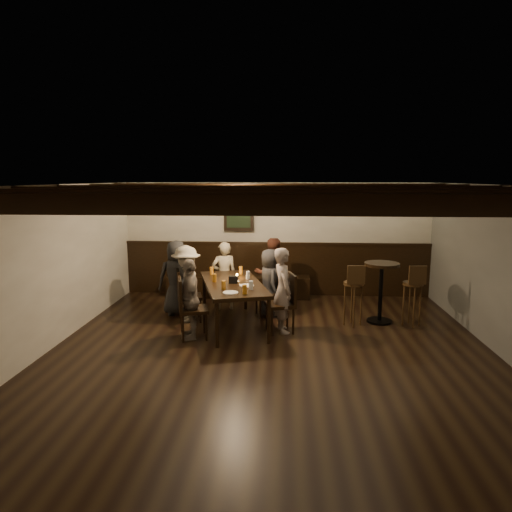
# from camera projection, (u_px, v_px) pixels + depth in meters

# --- Properties ---
(room) EXTENTS (7.00, 7.00, 7.00)m
(room) POSITION_uv_depth(u_px,v_px,m) (260.00, 255.00, 8.52)
(room) COLOR black
(room) RESTS_ON ground
(dining_table) EXTENTS (1.43, 2.20, 0.76)m
(dining_table) POSITION_uv_depth(u_px,v_px,m) (233.00, 286.00, 7.68)
(dining_table) COLOR black
(dining_table) RESTS_ON floor
(chair_left_near) EXTENTS (0.51, 0.51, 0.91)m
(chair_left_near) POSITION_uv_depth(u_px,v_px,m) (189.00, 305.00, 8.03)
(chair_left_near) COLOR black
(chair_left_near) RESTS_ON floor
(chair_left_far) EXTENTS (0.55, 0.55, 0.97)m
(chair_left_far) POSITION_uv_depth(u_px,v_px,m) (192.00, 320.00, 7.16)
(chair_left_far) COLOR black
(chair_left_far) RESTS_ON floor
(chair_right_near) EXTENTS (0.49, 0.49, 0.88)m
(chair_right_near) POSITION_uv_depth(u_px,v_px,m) (268.00, 301.00, 8.33)
(chair_right_near) COLOR black
(chair_right_near) RESTS_ON floor
(chair_right_far) EXTENTS (0.54, 0.54, 0.96)m
(chair_right_far) POSITION_uv_depth(u_px,v_px,m) (281.00, 314.00, 7.46)
(chair_right_far) COLOR black
(chair_right_far) RESTS_ON floor
(person_bench_left) EXTENTS (0.77, 0.61, 1.38)m
(person_bench_left) POSITION_uv_depth(u_px,v_px,m) (177.00, 278.00, 8.36)
(person_bench_left) COLOR #252527
(person_bench_left) RESTS_ON floor
(person_bench_centre) EXTENTS (0.54, 0.43, 1.31)m
(person_bench_centre) POSITION_uv_depth(u_px,v_px,m) (224.00, 276.00, 8.70)
(person_bench_centre) COLOR gray
(person_bench_centre) RESTS_ON floor
(person_bench_right) EXTENTS (0.78, 0.68, 1.37)m
(person_bench_right) POSITION_uv_depth(u_px,v_px,m) (272.00, 274.00, 8.73)
(person_bench_right) COLOR #55291D
(person_bench_right) RESTS_ON floor
(person_left_near) EXTENTS (0.72, 0.97, 1.34)m
(person_left_near) POSITION_uv_depth(u_px,v_px,m) (186.00, 284.00, 7.96)
(person_left_near) COLOR #A29A89
(person_left_near) RESTS_ON floor
(person_left_far) EXTENTS (0.50, 0.80, 1.27)m
(person_left_far) POSITION_uv_depth(u_px,v_px,m) (190.00, 299.00, 7.10)
(person_left_far) COLOR gray
(person_left_far) RESTS_ON floor
(person_right_near) EXTENTS (0.54, 0.69, 1.24)m
(person_right_near) POSITION_uv_depth(u_px,v_px,m) (270.00, 283.00, 8.28)
(person_right_near) COLOR #2C2B2E
(person_right_near) RESTS_ON floor
(person_right_far) EXTENTS (0.46, 0.58, 1.39)m
(person_right_far) POSITION_uv_depth(u_px,v_px,m) (283.00, 290.00, 7.40)
(person_right_far) COLOR gray
(person_right_far) RESTS_ON floor
(pint_a) EXTENTS (0.07, 0.07, 0.14)m
(pint_a) POSITION_uv_depth(u_px,v_px,m) (212.00, 271.00, 8.27)
(pint_a) COLOR #BF7219
(pint_a) RESTS_ON dining_table
(pint_b) EXTENTS (0.07, 0.07, 0.14)m
(pint_b) POSITION_uv_depth(u_px,v_px,m) (241.00, 270.00, 8.33)
(pint_b) COLOR #BF7219
(pint_b) RESTS_ON dining_table
(pint_c) EXTENTS (0.07, 0.07, 0.14)m
(pint_c) POSITION_uv_depth(u_px,v_px,m) (214.00, 278.00, 7.69)
(pint_c) COLOR #BF7219
(pint_c) RESTS_ON dining_table
(pint_d) EXTENTS (0.07, 0.07, 0.14)m
(pint_d) POSITION_uv_depth(u_px,v_px,m) (248.00, 275.00, 7.91)
(pint_d) COLOR silver
(pint_d) RESTS_ON dining_table
(pint_e) EXTENTS (0.07, 0.07, 0.14)m
(pint_e) POSITION_uv_depth(u_px,v_px,m) (224.00, 285.00, 7.18)
(pint_e) COLOR #BF7219
(pint_e) RESTS_ON dining_table
(pint_f) EXTENTS (0.07, 0.07, 0.14)m
(pint_f) POSITION_uv_depth(u_px,v_px,m) (251.00, 285.00, 7.16)
(pint_f) COLOR silver
(pint_f) RESTS_ON dining_table
(pint_g) EXTENTS (0.07, 0.07, 0.14)m
(pint_g) POSITION_uv_depth(u_px,v_px,m) (245.00, 290.00, 6.89)
(pint_g) COLOR #BF7219
(pint_g) RESTS_ON dining_table
(plate_near) EXTENTS (0.24, 0.24, 0.01)m
(plate_near) POSITION_uv_depth(u_px,v_px,m) (230.00, 293.00, 6.96)
(plate_near) COLOR white
(plate_near) RESTS_ON dining_table
(plate_far) EXTENTS (0.24, 0.24, 0.01)m
(plate_far) POSITION_uv_depth(u_px,v_px,m) (247.00, 286.00, 7.41)
(plate_far) COLOR white
(plate_far) RESTS_ON dining_table
(condiment_caddy) EXTENTS (0.15, 0.10, 0.12)m
(condiment_caddy) POSITION_uv_depth(u_px,v_px,m) (233.00, 280.00, 7.61)
(condiment_caddy) COLOR black
(condiment_caddy) RESTS_ON dining_table
(candle) EXTENTS (0.05, 0.05, 0.05)m
(candle) POSITION_uv_depth(u_px,v_px,m) (237.00, 277.00, 7.98)
(candle) COLOR beige
(candle) RESTS_ON dining_table
(high_top_table) EXTENTS (0.60, 0.60, 1.06)m
(high_top_table) POSITION_uv_depth(u_px,v_px,m) (381.00, 283.00, 7.88)
(high_top_table) COLOR black
(high_top_table) RESTS_ON floor
(bar_stool_left) EXTENTS (0.34, 0.35, 1.07)m
(bar_stool_left) POSITION_uv_depth(u_px,v_px,m) (353.00, 303.00, 7.76)
(bar_stool_left) COLOR #352310
(bar_stool_left) RESTS_ON floor
(bar_stool_right) EXTENTS (0.34, 0.36, 1.07)m
(bar_stool_right) POSITION_uv_depth(u_px,v_px,m) (412.00, 303.00, 7.74)
(bar_stool_right) COLOR #352310
(bar_stool_right) RESTS_ON floor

